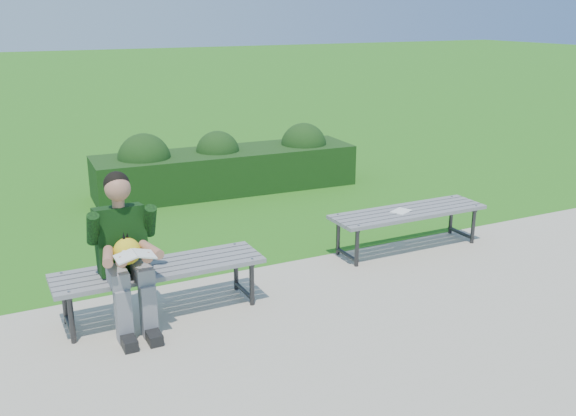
{
  "coord_description": "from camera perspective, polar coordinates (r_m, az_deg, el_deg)",
  "views": [
    {
      "loc": [
        -2.58,
        -5.66,
        2.58
      ],
      "look_at": [
        0.08,
        -0.32,
        0.73
      ],
      "focal_mm": 40.0,
      "sensor_mm": 36.0,
      "label": 1
    }
  ],
  "objects": [
    {
      "name": "paper_sheet",
      "position": [
        7.12,
        10.02,
        -0.27
      ],
      "size": [
        0.27,
        0.24,
        0.01
      ],
      "color": "white",
      "rests_on": "bench_right"
    },
    {
      "name": "walkway",
      "position": [
        5.35,
        6.25,
        -11.63
      ],
      "size": [
        30.0,
        3.5,
        0.02
      ],
      "color": "beige",
      "rests_on": "ground"
    },
    {
      "name": "ground",
      "position": [
        6.74,
        -1.79,
        -5.31
      ],
      "size": [
        80.0,
        80.0,
        0.0
      ],
      "color": "#216B20",
      "rests_on": "ground"
    },
    {
      "name": "bench_left",
      "position": [
        5.67,
        -11.33,
        -5.6
      ],
      "size": [
        1.8,
        0.5,
        0.46
      ],
      "color": "slate",
      "rests_on": "walkway"
    },
    {
      "name": "hedge",
      "position": [
        9.53,
        -5.64,
        3.82
      ],
      "size": [
        3.88,
        1.14,
        0.94
      ],
      "color": "#0F400F",
      "rests_on": "ground"
    },
    {
      "name": "bench_right",
      "position": [
        7.19,
        10.64,
        -0.6
      ],
      "size": [
        1.8,
        0.5,
        0.46
      ],
      "color": "slate",
      "rests_on": "walkway"
    },
    {
      "name": "seated_boy",
      "position": [
        5.41,
        -14.31,
        -3.51
      ],
      "size": [
        0.56,
        0.76,
        1.31
      ],
      "color": "slate",
      "rests_on": "walkway"
    }
  ]
}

